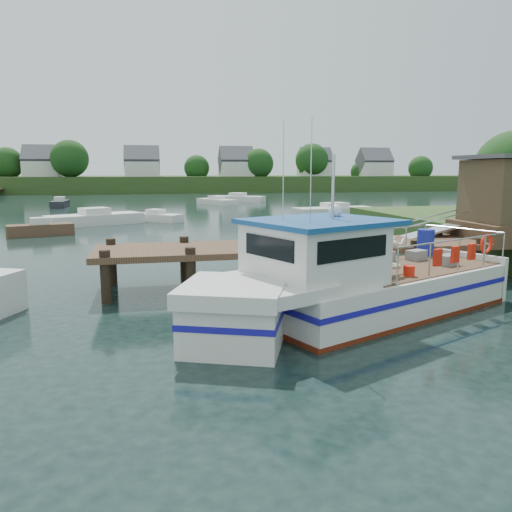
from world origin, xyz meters
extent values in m
plane|color=black|center=(0.00, 0.00, 0.00)|extent=(160.00, 160.00, 0.00)
cylinder|color=#332114|center=(14.00, 6.00, 1.52)|extent=(0.50, 0.50, 3.05)
cube|color=#2F4A1E|center=(0.00, 84.00, 1.40)|extent=(140.00, 24.00, 3.00)
cylinder|color=#332114|center=(-28.00, 79.00, 2.10)|extent=(0.60, 0.60, 4.20)
sphere|color=#1C4217|center=(-28.00, 79.00, 5.21)|extent=(5.54, 5.54, 5.54)
cylinder|color=#332114|center=(-17.00, 75.00, 2.40)|extent=(0.60, 0.60, 4.80)
sphere|color=#1C4217|center=(-17.00, 75.00, 5.95)|extent=(6.34, 6.34, 6.34)
cylinder|color=#332114|center=(-6.00, 77.00, 1.50)|extent=(0.60, 0.60, 3.00)
sphere|color=#1C4217|center=(-6.00, 77.00, 3.72)|extent=(3.96, 3.96, 3.96)
cylinder|color=#332114|center=(5.00, 79.00, 1.80)|extent=(0.60, 0.60, 3.60)
sphere|color=#1C4217|center=(5.00, 79.00, 4.46)|extent=(4.75, 4.75, 4.75)
cylinder|color=#332114|center=(16.00, 75.00, 2.10)|extent=(0.60, 0.60, 4.20)
sphere|color=#1C4217|center=(16.00, 75.00, 5.21)|extent=(5.54, 5.54, 5.54)
cylinder|color=#332114|center=(27.00, 77.00, 2.40)|extent=(0.60, 0.60, 4.80)
sphere|color=#1C4217|center=(27.00, 77.00, 5.95)|extent=(6.34, 6.34, 6.34)
cylinder|color=#332114|center=(38.00, 79.00, 1.50)|extent=(0.60, 0.60, 3.00)
sphere|color=#1C4217|center=(38.00, 79.00, 3.72)|extent=(3.96, 3.96, 3.96)
cylinder|color=#332114|center=(49.00, 75.00, 1.80)|extent=(0.60, 0.60, 3.60)
sphere|color=#1C4217|center=(49.00, 75.00, 4.46)|extent=(4.75, 4.75, 4.75)
cube|color=silver|center=(-22.00, 78.00, 4.00)|extent=(6.00, 5.00, 3.00)
cube|color=#47474C|center=(-22.00, 78.00, 5.90)|extent=(6.20, 5.09, 5.09)
cube|color=silver|center=(-5.00, 77.00, 4.00)|extent=(6.00, 5.00, 3.00)
cube|color=#47474C|center=(-5.00, 77.00, 5.90)|extent=(6.20, 5.09, 5.09)
cube|color=silver|center=(12.00, 76.00, 4.00)|extent=(6.00, 5.00, 3.00)
cube|color=#47474C|center=(12.00, 76.00, 5.90)|extent=(6.20, 5.09, 5.09)
cube|color=silver|center=(28.00, 78.00, 4.00)|extent=(6.00, 5.00, 3.00)
cube|color=#47474C|center=(28.00, 78.00, 5.90)|extent=(6.20, 5.09, 5.09)
cube|color=silver|center=(40.00, 77.00, 4.00)|extent=(6.00, 5.00, 3.00)
cube|color=#47474C|center=(40.00, 77.00, 5.90)|extent=(6.20, 5.09, 5.09)
cube|color=#503726|center=(2.00, 0.00, 1.30)|extent=(16.00, 3.00, 0.20)
cylinder|color=black|center=(-5.50, -1.30, 0.65)|extent=(0.32, 0.32, 1.90)
cylinder|color=black|center=(-5.50, 1.30, 0.65)|extent=(0.32, 0.32, 1.90)
cylinder|color=black|center=(-3.00, -1.30, 0.65)|extent=(0.32, 0.32, 1.90)
cylinder|color=black|center=(-3.00, 1.30, 0.65)|extent=(0.32, 0.32, 1.90)
cylinder|color=black|center=(-0.50, -1.30, 0.65)|extent=(0.32, 0.32, 1.90)
cylinder|color=black|center=(-0.50, 1.30, 0.65)|extent=(0.32, 0.32, 1.90)
cylinder|color=black|center=(2.00, -1.30, 0.65)|extent=(0.32, 0.32, 1.90)
cylinder|color=black|center=(2.00, 1.30, 0.65)|extent=(0.32, 0.32, 1.90)
cylinder|color=black|center=(4.50, -1.30, 0.65)|extent=(0.32, 0.32, 1.90)
cylinder|color=black|center=(4.50, 1.30, 0.65)|extent=(0.32, 0.32, 1.90)
cylinder|color=black|center=(7.00, -1.30, 0.65)|extent=(0.32, 0.32, 1.90)
cylinder|color=black|center=(7.00, 1.30, 0.65)|extent=(0.32, 0.32, 1.90)
cylinder|color=black|center=(9.50, 1.30, 0.65)|extent=(0.32, 0.32, 1.90)
cube|color=#503726|center=(9.00, 0.00, 1.70)|extent=(3.20, 3.00, 0.60)
cube|color=#483B28|center=(9.00, 0.00, 3.10)|extent=(2.60, 2.60, 2.40)
cube|color=#47474C|center=(9.00, 0.00, 4.40)|extent=(3.00, 3.00, 0.15)
cube|color=#A5A8AD|center=(6.70, 0.90, 1.65)|extent=(3.34, 0.90, 0.79)
cylinder|color=silver|center=(6.70, 0.50, 2.15)|extent=(3.34, 0.05, 0.76)
cylinder|color=silver|center=(6.70, 1.30, 2.15)|extent=(3.34, 0.05, 0.76)
cube|color=slate|center=(1.00, -1.00, 1.56)|extent=(0.60, 0.40, 0.30)
cube|color=slate|center=(2.00, -0.80, 1.56)|extent=(0.60, 0.40, 0.30)
cylinder|color=red|center=(3.00, -1.10, 1.55)|extent=(0.30, 0.30, 0.28)
cylinder|color=navy|center=(0.20, 0.90, 1.84)|extent=(0.56, 0.56, 0.85)
cube|color=silver|center=(2.09, -3.80, 0.57)|extent=(7.97, 5.68, 1.13)
cube|color=silver|center=(-2.43, -5.78, 0.57)|extent=(2.72, 2.72, 1.13)
cube|color=silver|center=(-2.43, -5.78, 1.28)|extent=(2.93, 3.01, 0.35)
cube|color=silver|center=(-1.53, -5.38, 1.25)|extent=(2.93, 3.37, 0.30)
cube|color=#1A149E|center=(2.09, -3.80, 0.71)|extent=(8.07, 5.75, 0.14)
cube|color=#1A149E|center=(-2.43, -5.78, 0.71)|extent=(2.76, 2.76, 0.14)
cube|color=#601E0D|center=(2.09, -3.80, 0.05)|extent=(8.06, 5.73, 0.14)
cube|color=#503726|center=(3.17, -3.33, 1.14)|extent=(5.95, 4.57, 0.04)
cube|color=silver|center=(5.61, -2.26, 0.67)|extent=(1.37, 2.79, 1.33)
cube|color=silver|center=(-0.26, -4.83, 1.87)|extent=(3.56, 3.46, 1.48)
cube|color=black|center=(0.25, -6.01, 2.17)|extent=(2.00, 0.91, 0.49)
cube|color=black|center=(-0.78, -3.64, 2.17)|extent=(2.00, 0.91, 0.49)
cube|color=black|center=(-1.54, -5.38, 2.17)|extent=(0.75, 1.64, 0.49)
cube|color=#164A8A|center=(-0.08, -4.75, 2.66)|extent=(4.22, 3.97, 0.12)
cylinder|color=silver|center=(0.28, -4.59, 3.50)|extent=(0.10, 0.10, 1.58)
cylinder|color=silver|center=(-0.61, -5.52, 3.90)|extent=(0.03, 0.03, 2.37)
cylinder|color=silver|center=(-1.00, -4.61, 3.90)|extent=(0.03, 0.03, 2.37)
sphere|color=silver|center=(0.57, -4.03, 2.86)|extent=(0.47, 0.47, 0.36)
cylinder|color=silver|center=(3.85, -4.51, 2.07)|extent=(4.54, 2.02, 0.04)
cylinder|color=silver|center=(2.76, -2.02, 2.07)|extent=(4.54, 2.02, 0.04)
cylinder|color=silver|center=(5.60, -2.27, 2.07)|extent=(1.13, 2.50, 0.04)
cylinder|color=silver|center=(1.64, -5.48, 1.60)|extent=(0.06, 0.06, 0.94)
cylinder|color=silver|center=(0.55, -2.99, 1.60)|extent=(0.06, 0.06, 0.94)
cylinder|color=silver|center=(2.81, -4.97, 1.60)|extent=(0.06, 0.06, 0.94)
cylinder|color=silver|center=(1.72, -2.47, 1.60)|extent=(0.06, 0.06, 0.94)
cylinder|color=silver|center=(3.99, -4.45, 1.60)|extent=(0.06, 0.06, 0.94)
cylinder|color=silver|center=(2.90, -1.96, 1.60)|extent=(0.06, 0.06, 0.94)
cylinder|color=silver|center=(5.16, -3.94, 1.60)|extent=(0.06, 0.06, 0.94)
cylinder|color=silver|center=(4.07, -1.45, 1.60)|extent=(0.06, 0.06, 0.94)
cylinder|color=silver|center=(6.11, -3.53, 1.60)|extent=(0.06, 0.06, 0.94)
cylinder|color=silver|center=(5.02, -1.03, 1.60)|extent=(0.06, 0.06, 0.94)
cube|color=slate|center=(4.31, -3.47, 1.31)|extent=(0.70, 0.60, 0.32)
cube|color=slate|center=(3.88, -2.48, 1.31)|extent=(0.70, 0.60, 0.32)
cube|color=slate|center=(2.82, -2.51, 1.31)|extent=(0.65, 0.56, 0.32)
cylinder|color=navy|center=(4.62, -1.72, 1.58)|extent=(0.73, 0.73, 0.87)
cylinder|color=red|center=(2.44, -4.61, 1.29)|extent=(0.39, 0.39, 0.30)
torus|color=#BFB28C|center=(2.55, -3.38, 1.20)|extent=(0.73, 0.73, 0.12)
torus|color=red|center=(5.95, -2.97, 1.68)|extent=(0.60, 0.34, 0.61)
cube|color=red|center=(3.09, -4.87, 1.68)|extent=(0.29, 0.20, 0.44)
cube|color=red|center=(3.82, -4.55, 1.68)|extent=(0.29, 0.20, 0.44)
cube|color=red|center=(4.54, -4.24, 1.68)|extent=(0.29, 0.20, 0.44)
imported|color=silver|center=(1.66, -4.31, 2.00)|extent=(0.63, 0.74, 1.74)
cube|color=#503726|center=(-10.67, 16.01, 0.35)|extent=(3.98, 2.36, 0.69)
cube|color=silver|center=(-10.67, 16.01, 0.87)|extent=(1.28, 1.18, 0.45)
cube|color=silver|center=(7.06, 46.73, 0.36)|extent=(7.02, 5.33, 0.73)
cube|color=silver|center=(7.06, 46.73, 0.92)|extent=(2.45, 2.35, 0.47)
cube|color=silver|center=(-8.03, 21.65, 0.39)|extent=(7.06, 5.17, 0.79)
cube|color=silver|center=(-8.03, 21.65, 0.99)|extent=(2.43, 2.32, 0.51)
cube|color=silver|center=(-3.64, 23.13, 0.30)|extent=(4.28, 3.93, 0.61)
cube|color=silver|center=(-3.64, 23.13, 0.77)|extent=(1.60, 1.58, 0.39)
cube|color=silver|center=(11.85, 25.16, 0.36)|extent=(7.51, 3.44, 0.72)
cube|color=silver|center=(11.85, 25.16, 0.91)|extent=(2.25, 2.00, 0.47)
cube|color=silver|center=(3.70, 42.22, 0.32)|extent=(4.27, 6.20, 0.64)
cube|color=silver|center=(3.70, 42.22, 0.80)|extent=(1.97, 2.09, 0.41)
cube|color=black|center=(-13.53, 41.08, 0.36)|extent=(1.43, 4.15, 0.72)
cube|color=silver|center=(-13.53, 41.08, 0.91)|extent=(1.00, 1.16, 0.47)
camera|label=1|loc=(-4.20, -16.31, 3.89)|focal=35.00mm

